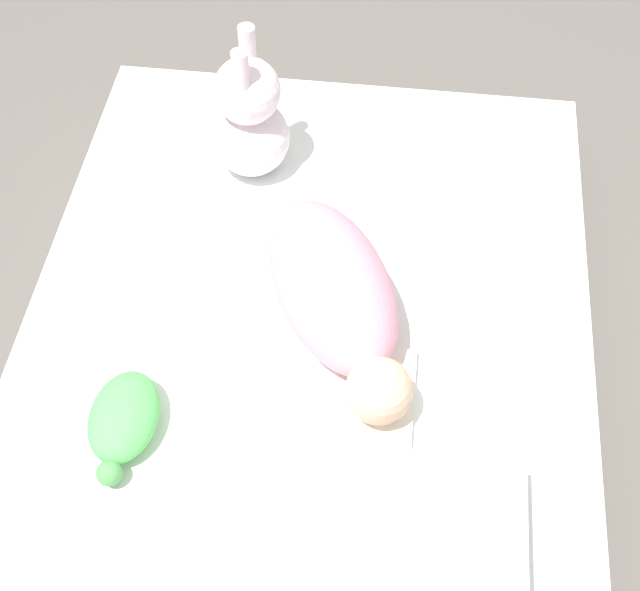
{
  "coord_description": "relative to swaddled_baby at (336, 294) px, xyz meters",
  "views": [
    {
      "loc": [
        0.94,
        0.13,
        1.52
      ],
      "look_at": [
        0.0,
        0.02,
        0.23
      ],
      "focal_mm": 50.0,
      "sensor_mm": 36.0,
      "label": 1
    }
  ],
  "objects": [
    {
      "name": "ground_plane",
      "position": [
        -0.03,
        -0.05,
        -0.27
      ],
      "size": [
        12.0,
        12.0,
        0.0
      ],
      "primitive_type": "plane",
      "color": "#514C47"
    },
    {
      "name": "bed_mattress",
      "position": [
        -0.03,
        -0.05,
        -0.18
      ],
      "size": [
        1.26,
        1.03,
        0.18
      ],
      "color": "white",
      "rests_on": "ground_plane"
    },
    {
      "name": "burp_cloth",
      "position": [
        0.16,
        0.07,
        -0.08
      ],
      "size": [
        0.22,
        0.15,
        0.02
      ],
      "color": "white",
      "rests_on": "bed_mattress"
    },
    {
      "name": "swaddled_baby",
      "position": [
        0.0,
        0.0,
        0.0
      ],
      "size": [
        0.47,
        0.35,
        0.18
      ],
      "rotation": [
        0.0,
        0.0,
        0.46
      ],
      "color": "pink",
      "rests_on": "bed_mattress"
    },
    {
      "name": "pillow",
      "position": [
        0.45,
        0.17,
        -0.04
      ],
      "size": [
        0.32,
        0.31,
        0.1
      ],
      "color": "white",
      "rests_on": "bed_mattress"
    },
    {
      "name": "bunny_plush",
      "position": [
        -0.38,
        -0.21,
        0.04
      ],
      "size": [
        0.16,
        0.16,
        0.32
      ],
      "color": "silver",
      "rests_on": "bed_mattress"
    },
    {
      "name": "turtle_plush",
      "position": [
        0.26,
        -0.32,
        -0.05
      ],
      "size": [
        0.2,
        0.11,
        0.07
      ],
      "color": "#51B756",
      "rests_on": "bed_mattress"
    }
  ]
}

